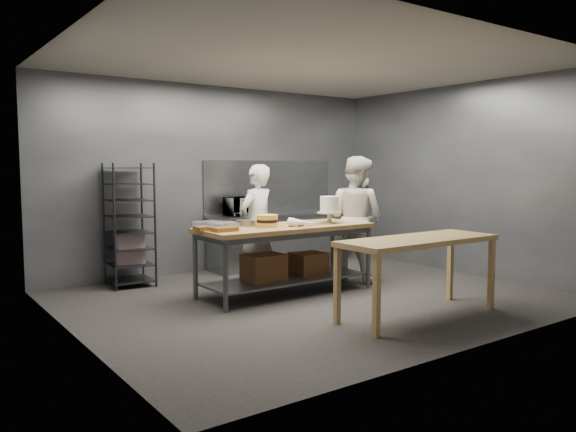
# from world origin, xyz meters

# --- Properties ---
(ground) EXTENTS (6.00, 6.00, 0.00)m
(ground) POSITION_xyz_m (0.00, 0.00, 0.00)
(ground) COLOR black
(ground) RESTS_ON ground
(back_wall) EXTENTS (6.00, 0.04, 3.00)m
(back_wall) POSITION_xyz_m (0.00, 2.50, 1.50)
(back_wall) COLOR #4C4F54
(back_wall) RESTS_ON ground
(work_table) EXTENTS (2.40, 0.90, 0.92)m
(work_table) POSITION_xyz_m (-0.18, 0.38, 0.57)
(work_table) COLOR olive
(work_table) RESTS_ON ground
(near_counter) EXTENTS (2.00, 0.70, 0.90)m
(near_counter) POSITION_xyz_m (0.40, -1.43, 0.81)
(near_counter) COLOR olive
(near_counter) RESTS_ON ground
(back_counter) EXTENTS (2.60, 0.60, 0.90)m
(back_counter) POSITION_xyz_m (1.00, 2.18, 0.45)
(back_counter) COLOR slate
(back_counter) RESTS_ON ground
(splashback_panel) EXTENTS (2.60, 0.02, 0.90)m
(splashback_panel) POSITION_xyz_m (1.00, 2.48, 1.35)
(splashback_panel) COLOR slate
(splashback_panel) RESTS_ON back_counter
(speed_rack) EXTENTS (0.65, 0.69, 1.75)m
(speed_rack) POSITION_xyz_m (-1.68, 2.10, 0.86)
(speed_rack) COLOR black
(speed_rack) RESTS_ON ground
(chef_behind) EXTENTS (0.73, 0.59, 1.73)m
(chef_behind) POSITION_xyz_m (-0.19, 1.07, 0.87)
(chef_behind) COLOR silver
(chef_behind) RESTS_ON ground
(chef_right) EXTENTS (0.90, 1.04, 1.85)m
(chef_right) POSITION_xyz_m (1.22, 0.52, 0.93)
(chef_right) COLOR silver
(chef_right) RESTS_ON ground
(microwave) EXTENTS (0.54, 0.37, 0.30)m
(microwave) POSITION_xyz_m (0.26, 2.18, 1.05)
(microwave) COLOR black
(microwave) RESTS_ON back_counter
(frosted_cake_stand) EXTENTS (0.34, 0.34, 0.37)m
(frosted_cake_stand) POSITION_xyz_m (0.47, 0.24, 1.16)
(frosted_cake_stand) COLOR #B6AC92
(frosted_cake_stand) RESTS_ON work_table
(layer_cake) EXTENTS (0.27, 0.27, 0.16)m
(layer_cake) POSITION_xyz_m (-0.48, 0.35, 1.00)
(layer_cake) COLOR gold
(layer_cake) RESTS_ON work_table
(cake_pans) EXTENTS (0.78, 0.43, 0.07)m
(cake_pans) POSITION_xyz_m (-0.89, 0.57, 0.96)
(cake_pans) COLOR gray
(cake_pans) RESTS_ON work_table
(piping_bag) EXTENTS (0.28, 0.39, 0.12)m
(piping_bag) POSITION_xyz_m (-0.12, 0.06, 0.98)
(piping_bag) COLOR white
(piping_bag) RESTS_ON work_table
(offset_spatula) EXTENTS (0.36, 0.02, 0.02)m
(offset_spatula) POSITION_xyz_m (0.01, 0.16, 0.93)
(offset_spatula) COLOR slate
(offset_spatula) RESTS_ON work_table
(pastry_clamshells) EXTENTS (0.42, 0.45, 0.11)m
(pastry_clamshells) POSITION_xyz_m (-1.22, 0.38, 0.98)
(pastry_clamshells) COLOR #98611E
(pastry_clamshells) RESTS_ON work_table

